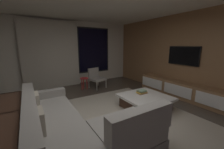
{
  "coord_description": "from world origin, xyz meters",
  "views": [
    {
      "loc": [
        -1.4,
        -2.37,
        1.68
      ],
      "look_at": [
        0.67,
        0.96,
        0.85
      ],
      "focal_mm": 22.17,
      "sensor_mm": 36.0,
      "label": 1
    }
  ],
  "objects_px": {
    "media_console": "(182,90)",
    "console_table_behind_couch": "(7,133)",
    "side_stool": "(84,80)",
    "coffee_table": "(145,102)",
    "accent_chair_near_window": "(96,77)",
    "mounted_tv": "(183,56)",
    "sectional_couch": "(72,127)",
    "book_stack_on_coffee_table": "(142,92)"
  },
  "relations": [
    {
      "from": "coffee_table",
      "to": "book_stack_on_coffee_table",
      "type": "height_order",
      "value": "book_stack_on_coffee_table"
    },
    {
      "from": "mounted_tv",
      "to": "media_console",
      "type": "bearing_deg",
      "value": -132.48
    },
    {
      "from": "book_stack_on_coffee_table",
      "to": "console_table_behind_couch",
      "type": "height_order",
      "value": "console_table_behind_couch"
    },
    {
      "from": "book_stack_on_coffee_table",
      "to": "mounted_tv",
      "type": "bearing_deg",
      "value": -2.16
    },
    {
      "from": "sectional_couch",
      "to": "media_console",
      "type": "bearing_deg",
      "value": 3.4
    },
    {
      "from": "coffee_table",
      "to": "accent_chair_near_window",
      "type": "bearing_deg",
      "value": 96.72
    },
    {
      "from": "media_console",
      "to": "book_stack_on_coffee_table",
      "type": "bearing_deg",
      "value": 170.22
    },
    {
      "from": "side_stool",
      "to": "media_console",
      "type": "bearing_deg",
      "value": -46.62
    },
    {
      "from": "sectional_couch",
      "to": "console_table_behind_couch",
      "type": "height_order",
      "value": "sectional_couch"
    },
    {
      "from": "side_stool",
      "to": "media_console",
      "type": "relative_size",
      "value": 0.15
    },
    {
      "from": "coffee_table",
      "to": "accent_chair_near_window",
      "type": "height_order",
      "value": "accent_chair_near_window"
    },
    {
      "from": "coffee_table",
      "to": "media_console",
      "type": "relative_size",
      "value": 0.37
    },
    {
      "from": "book_stack_on_coffee_table",
      "to": "side_stool",
      "type": "distance_m",
      "value": 2.4
    },
    {
      "from": "sectional_couch",
      "to": "accent_chair_near_window",
      "type": "height_order",
      "value": "sectional_couch"
    },
    {
      "from": "mounted_tv",
      "to": "sectional_couch",
      "type": "bearing_deg",
      "value": -173.8
    },
    {
      "from": "accent_chair_near_window",
      "to": "side_stool",
      "type": "xyz_separation_m",
      "value": [
        -0.5,
        -0.02,
        -0.06
      ]
    },
    {
      "from": "book_stack_on_coffee_table",
      "to": "side_stool",
      "type": "xyz_separation_m",
      "value": [
        -0.85,
        2.25,
        -0.03
      ]
    },
    {
      "from": "side_stool",
      "to": "media_console",
      "type": "xyz_separation_m",
      "value": [
        2.37,
        -2.51,
        -0.12
      ]
    },
    {
      "from": "mounted_tv",
      "to": "book_stack_on_coffee_table",
      "type": "bearing_deg",
      "value": 177.84
    },
    {
      "from": "side_stool",
      "to": "media_console",
      "type": "height_order",
      "value": "media_console"
    },
    {
      "from": "console_table_behind_couch",
      "to": "side_stool",
      "type": "bearing_deg",
      "value": 50.2
    },
    {
      "from": "side_stool",
      "to": "mounted_tv",
      "type": "distance_m",
      "value": 3.58
    },
    {
      "from": "accent_chair_near_window",
      "to": "coffee_table",
      "type": "bearing_deg",
      "value": -83.28
    },
    {
      "from": "sectional_couch",
      "to": "media_console",
      "type": "distance_m",
      "value": 3.63
    },
    {
      "from": "sectional_couch",
      "to": "media_console",
      "type": "xyz_separation_m",
      "value": [
        3.62,
        0.22,
        -0.04
      ]
    },
    {
      "from": "mounted_tv",
      "to": "console_table_behind_couch",
      "type": "distance_m",
      "value": 4.81
    },
    {
      "from": "accent_chair_near_window",
      "to": "sectional_couch",
      "type": "bearing_deg",
      "value": -122.59
    },
    {
      "from": "book_stack_on_coffee_table",
      "to": "accent_chair_near_window",
      "type": "height_order",
      "value": "accent_chair_near_window"
    },
    {
      "from": "coffee_table",
      "to": "console_table_behind_couch",
      "type": "xyz_separation_m",
      "value": [
        -2.95,
        -0.15,
        0.23
      ]
    },
    {
      "from": "media_console",
      "to": "console_table_behind_couch",
      "type": "bearing_deg",
      "value": -178.94
    },
    {
      "from": "side_stool",
      "to": "console_table_behind_couch",
      "type": "relative_size",
      "value": 0.22
    },
    {
      "from": "accent_chair_near_window",
      "to": "console_table_behind_couch",
      "type": "height_order",
      "value": "accent_chair_near_window"
    },
    {
      "from": "book_stack_on_coffee_table",
      "to": "side_stool",
      "type": "relative_size",
      "value": 0.63
    },
    {
      "from": "side_stool",
      "to": "mounted_tv",
      "type": "relative_size",
      "value": 0.44
    },
    {
      "from": "sectional_couch",
      "to": "console_table_behind_couch",
      "type": "xyz_separation_m",
      "value": [
        -0.91,
        0.13,
        0.13
      ]
    },
    {
      "from": "coffee_table",
      "to": "side_stool",
      "type": "xyz_separation_m",
      "value": [
        -0.79,
        2.44,
        0.19
      ]
    },
    {
      "from": "sectional_couch",
      "to": "side_stool",
      "type": "bearing_deg",
      "value": 65.39
    },
    {
      "from": "side_stool",
      "to": "coffee_table",
      "type": "bearing_deg",
      "value": -72.01
    },
    {
      "from": "console_table_behind_couch",
      "to": "mounted_tv",
      "type": "bearing_deg",
      "value": 3.42
    },
    {
      "from": "console_table_behind_couch",
      "to": "sectional_couch",
      "type": "bearing_deg",
      "value": -8.17
    },
    {
      "from": "sectional_couch",
      "to": "media_console",
      "type": "height_order",
      "value": "sectional_couch"
    },
    {
      "from": "coffee_table",
      "to": "media_console",
      "type": "xyz_separation_m",
      "value": [
        1.58,
        -0.07,
        0.06
      ]
    }
  ]
}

